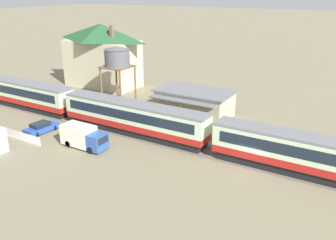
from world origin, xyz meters
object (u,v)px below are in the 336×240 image
(passenger_train, at_px, (214,134))
(parked_car_blue, at_px, (41,128))
(station_building, at_px, (195,103))
(delivery_truck_blue, at_px, (83,137))
(water_tower, at_px, (117,58))
(station_house_dark_green_roof, at_px, (102,54))

(passenger_train, xyz_separation_m, parked_car_blue, (-21.52, -5.79, -1.64))
(station_building, bearing_deg, parked_car_blue, -131.47)
(passenger_train, xyz_separation_m, station_building, (-7.54, 10.03, -0.33))
(passenger_train, bearing_deg, delivery_truck_blue, -154.88)
(delivery_truck_blue, bearing_deg, passenger_train, 25.12)
(station_building, bearing_deg, water_tower, -169.95)
(delivery_truck_blue, bearing_deg, parked_car_blue, 175.72)
(station_building, height_order, delivery_truck_blue, station_building)
(passenger_train, distance_m, station_building, 12.55)
(water_tower, relative_size, parked_car_blue, 2.08)
(passenger_train, height_order, station_house_dark_green_roof, station_house_dark_green_roof)
(water_tower, xyz_separation_m, parked_car_blue, (-1.89, -13.68, -6.98))
(passenger_train, relative_size, station_building, 7.80)
(water_tower, height_order, parked_car_blue, water_tower)
(parked_car_blue, bearing_deg, station_building, -37.68)
(passenger_train, relative_size, water_tower, 9.13)
(water_tower, distance_m, parked_car_blue, 15.47)
(water_tower, xyz_separation_m, delivery_truck_blue, (6.02, -14.27, -6.30))
(station_building, bearing_deg, delivery_truck_blue, -110.31)
(water_tower, relative_size, delivery_truck_blue, 1.64)
(station_house_dark_green_roof, xyz_separation_m, delivery_truck_blue, (16.37, -22.74, -4.61))
(water_tower, bearing_deg, passenger_train, -21.88)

